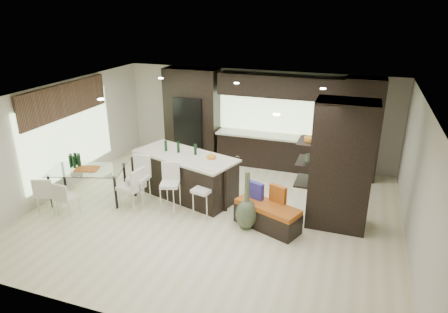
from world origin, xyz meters
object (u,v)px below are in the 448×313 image
at_px(stool_left, 139,187).
at_px(bench, 267,216).
at_px(chair_far, 48,195).
at_px(floor_vase, 247,200).
at_px(chair_end, 131,190).
at_px(stool_right, 203,198).
at_px(kitchen_island, 186,175).
at_px(chair_near, 68,199).
at_px(dining_table, 89,185).
at_px(stool_mid, 170,193).

xyz_separation_m(stool_left, bench, (3.03, 0.03, -0.22)).
bearing_deg(chair_far, floor_vase, -7.83).
relative_size(stool_left, chair_end, 1.06).
height_order(stool_right, bench, stool_right).
bearing_deg(floor_vase, stool_left, 177.13).
distance_m(kitchen_island, chair_near, 2.73).
bearing_deg(dining_table, stool_mid, -12.79).
height_order(kitchen_island, chair_end, kitchen_island).
distance_m(stool_right, chair_end, 1.70).
xyz_separation_m(stool_left, dining_table, (-1.29, -0.15, -0.08)).
bearing_deg(stool_left, kitchen_island, 47.85).
bearing_deg(dining_table, kitchen_island, 8.79).
relative_size(dining_table, chair_near, 2.23).
distance_m(stool_left, chair_near, 1.57).
xyz_separation_m(dining_table, chair_near, (0.00, -0.75, -0.03)).
height_order(stool_mid, chair_far, stool_mid).
distance_m(kitchen_island, chair_far, 3.15).
bearing_deg(stool_mid, kitchen_island, 73.83).
relative_size(stool_right, chair_end, 0.96).
xyz_separation_m(stool_left, stool_right, (1.57, 0.02, -0.05)).
height_order(stool_mid, dining_table, stool_mid).
bearing_deg(chair_end, stool_right, -76.05).
bearing_deg(kitchen_island, chair_end, -114.87).
xyz_separation_m(stool_left, floor_vase, (2.62, -0.13, 0.15)).
bearing_deg(stool_left, bench, 0.56).
bearing_deg(chair_end, dining_table, 98.35).
bearing_deg(chair_near, bench, 15.22).
bearing_deg(kitchen_island, stool_right, -30.14).
xyz_separation_m(kitchen_island, stool_right, (0.78, -0.84, -0.09)).
height_order(dining_table, chair_end, chair_end).
height_order(stool_left, chair_far, stool_left).
bearing_deg(stool_right, floor_vase, 5.05).
relative_size(stool_left, stool_mid, 1.07).
xyz_separation_m(stool_left, stool_mid, (0.78, 0.01, -0.03)).
relative_size(kitchen_island, chair_near, 3.40).
height_order(stool_left, chair_end, stool_left).
bearing_deg(stool_mid, dining_table, 168.23).
bearing_deg(floor_vase, dining_table, -179.79).
xyz_separation_m(stool_mid, chair_far, (-2.59, -0.93, -0.05)).
relative_size(floor_vase, dining_table, 0.76).
xyz_separation_m(stool_left, chair_end, (-0.12, -0.15, -0.03)).
distance_m(floor_vase, chair_near, 3.99).
bearing_deg(floor_vase, chair_end, -179.71).
xyz_separation_m(kitchen_island, chair_near, (-2.07, -1.76, -0.16)).
relative_size(kitchen_island, stool_left, 2.62).
relative_size(stool_mid, dining_table, 0.54).
bearing_deg(chair_near, stool_left, 38.07).
height_order(stool_mid, floor_vase, floor_vase).
height_order(kitchen_island, stool_left, kitchen_island).
xyz_separation_m(dining_table, chair_end, (1.17, 0.00, 0.06)).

